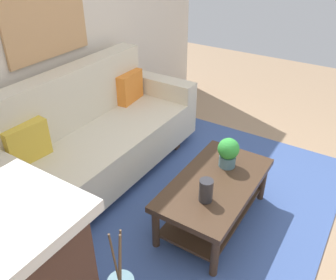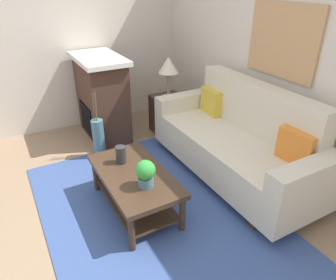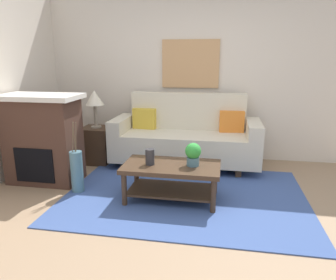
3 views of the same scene
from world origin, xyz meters
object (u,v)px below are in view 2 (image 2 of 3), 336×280
Objects in this scene: floor_vase at (99,139)px; framed_painting at (282,41)px; tabletop_vase at (121,155)px; fireplace at (102,97)px; side_table at (168,114)px; throw_pillow_orange at (296,147)px; couch at (236,143)px; table_lamp at (168,67)px; potted_plant_tabletop at (146,173)px; throw_pillow_mustard at (211,102)px; coffee_table at (135,183)px.

framed_painting is (1.18, 1.71, 1.25)m from floor_vase.
tabletop_vase is 0.16× the size of fireplace.
side_table reaches higher than floor_vase.
couch is at bearing -169.40° from throw_pillow_orange.
floor_vase is (-1.18, -1.24, -0.17)m from couch.
couch is 3.81× the size of table_lamp.
potted_plant_tabletop is at bearing -35.04° from table_lamp.
throw_pillow_mustard is 0.69× the size of floor_vase.
throw_pillow_orange is at bearing -26.85° from framed_painting.
coffee_table is 1.96× the size of side_table.
throw_pillow_mustard is at bearing 106.57° from tabletop_vase.
tabletop_vase reaches higher than floor_vase.
throw_pillow_orange is at bearing 6.45° from side_table.
fireplace is at bearing -113.22° from side_table.
table_lamp is (-1.13, 1.18, 0.47)m from tabletop_vase.
floor_vase is at bearing -124.64° from framed_painting.
potted_plant_tabletop is at bearing 0.03° from floor_vase.
throw_pillow_orange is 0.40× the size of framed_painting.
couch reaches higher than tabletop_vase.
tabletop_vase is 0.32× the size of table_lamp.
table_lamp reaches higher than throw_pillow_mustard.
potted_plant_tabletop is at bearing -56.49° from throw_pillow_mustard.
throw_pillow_orange is 0.69× the size of floor_vase.
table_lamp is (-1.39, -0.11, 0.56)m from couch.
couch is 1.32m from tabletop_vase.
side_table is 0.48× the size of fireplace.
table_lamp is (-0.71, -0.23, 0.31)m from throw_pillow_mustard.
framed_painting reaches higher than fireplace.
floor_vase is (-1.17, 0.01, -0.06)m from coffee_table.
throw_pillow_orange is (1.35, 0.00, 0.00)m from throw_pillow_mustard.
table_lamp is 0.49× the size of fireplace.
potted_plant_tabletop reaches higher than coffee_table.
potted_plant_tabletop is (0.91, -1.37, -0.11)m from throw_pillow_mustard.
couch is 0.73m from throw_pillow_orange.
tabletop_vase is 1.70m from table_lamp.
couch is 1.87× the size of fireplace.
coffee_table is 0.32m from tabletop_vase.
coffee_table is (0.66, -1.38, -0.37)m from throw_pillow_mustard.
coffee_table is 1.92m from table_lamp.
potted_plant_tabletop reaches higher than side_table.
fireplace is 1.29× the size of framed_painting.
fireplace is at bearing 172.31° from potted_plant_tabletop.
framed_painting is (1.39, 0.57, 0.52)m from table_lamp.
couch is 1.18m from framed_painting.
throw_pillow_mustard is 0.64× the size of side_table.
floor_vase is at bearing -79.76° from table_lamp.
throw_pillow_mustard is at bearing -153.15° from framed_painting.
side_table is 1.08× the size of floor_vase.
framed_painting is at bearing 39.33° from fireplace.
throw_pillow_mustard is 2.00× the size of tabletop_vase.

